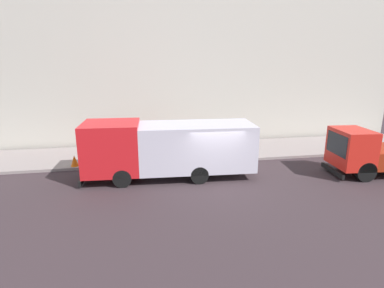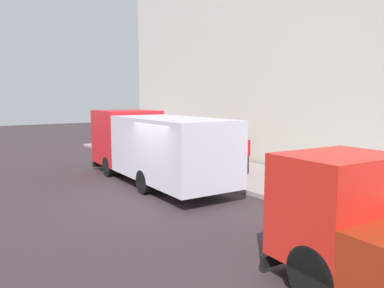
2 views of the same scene
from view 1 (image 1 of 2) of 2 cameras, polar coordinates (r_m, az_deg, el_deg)
The scene contains 9 objects.
ground at distance 14.57m, azimuth 4.62°, elevation -7.34°, with size 80.00×80.00×0.00m, color #362A2E.
sidewalk at distance 19.25m, azimuth 0.88°, elevation -1.43°, with size 4.21×30.00×0.15m, color gray.
building_facade at distance 21.03m, azimuth -0.42°, elevation 16.48°, with size 0.50×30.00×12.12m, color beige.
large_utility_truck at distance 14.98m, azimuth -4.45°, elevation -0.53°, with size 2.85×8.33×2.78m.
small_flatbed_truck at distance 17.83m, azimuth 30.52°, elevation -1.47°, with size 2.44×5.08×2.34m.
pedestrian_walking at distance 19.74m, azimuth -11.30°, elevation 1.61°, with size 0.38×0.38×1.68m.
pedestrian_standing at distance 20.02m, azimuth -7.30°, elevation 1.95°, with size 0.43×0.43×1.65m.
pedestrian_third at distance 18.77m, azimuth -1.35°, elevation 1.08°, with size 0.52×0.52×1.64m.
traffic_cone_orange at distance 17.49m, azimuth -20.93°, elevation -2.91°, with size 0.41×0.41×0.59m, color orange.
Camera 1 is at (-13.03, 3.43, 5.55)m, focal length 28.81 mm.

